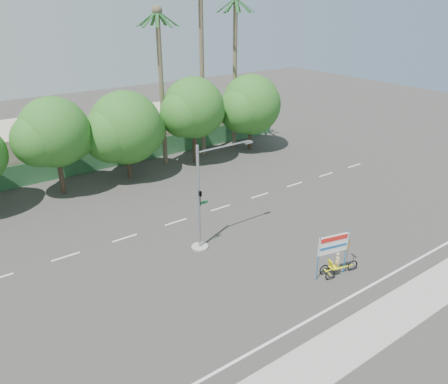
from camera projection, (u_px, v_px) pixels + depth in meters
ground at (269, 262)px, 26.96m from camera, size 120.00×120.00×0.00m
sidewalk_near at (370, 330)px, 21.38m from camera, size 50.00×2.40×0.12m
fence at (124, 155)px, 42.49m from camera, size 38.00×0.08×2.00m
building_left at (1, 152)px, 40.07m from camera, size 12.00×8.00×4.00m
building_right at (172, 124)px, 49.78m from camera, size 14.00×8.00×3.60m
tree_left at (54, 135)px, 34.48m from camera, size 6.66×5.60×8.07m
tree_center at (125, 130)px, 37.93m from camera, size 7.62×6.40×7.85m
tree_right at (193, 110)px, 41.36m from camera, size 6.90×5.80×8.36m
tree_far_right at (250, 106)px, 45.34m from camera, size 7.38×6.20×7.94m
palm_tall at (202, 50)px, 41.44m from camera, size 3.73×3.79×17.45m
palm_mid at (235, 58)px, 44.01m from camera, size 3.73×3.79×15.45m
palm_short at (161, 71)px, 39.69m from camera, size 3.73×3.79×14.45m
traffic_signal at (203, 206)px, 27.56m from camera, size 4.72×1.10×7.00m
trike_billboard at (336, 258)px, 25.28m from camera, size 2.87×1.05×2.88m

